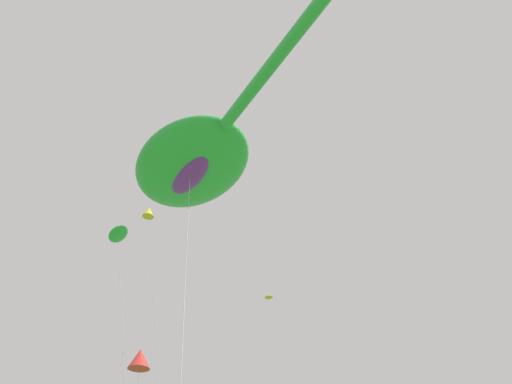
% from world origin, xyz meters
% --- Properties ---
extents(big_show_kite, '(4.71, 12.69, 16.10)m').
position_xyz_m(big_show_kite, '(1.36, 14.15, 15.51)').
color(big_show_kite, green).
rests_on(big_show_kite, ground).
extents(small_kite_stunt_black, '(2.92, 1.13, 12.29)m').
position_xyz_m(small_kite_stunt_black, '(-0.51, 15.24, 11.95)').
color(small_kite_stunt_black, green).
rests_on(small_kite_stunt_black, ground).
extents(small_kite_delta_white, '(4.33, 1.12, 18.78)m').
position_xyz_m(small_kite_delta_white, '(4.12, 21.55, 18.25)').
color(small_kite_delta_white, yellow).
rests_on(small_kite_delta_white, ground).
extents(small_kite_tiny_distant, '(4.58, 1.83, 20.59)m').
position_xyz_m(small_kite_tiny_distant, '(16.55, 26.85, 18.76)').
color(small_kite_tiny_distant, yellow).
rests_on(small_kite_tiny_distant, ground).
extents(small_kite_bird_shape, '(2.90, 3.04, 14.60)m').
position_xyz_m(small_kite_bird_shape, '(8.10, 27.46, 14.03)').
color(small_kite_bird_shape, red).
rests_on(small_kite_bird_shape, ground).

